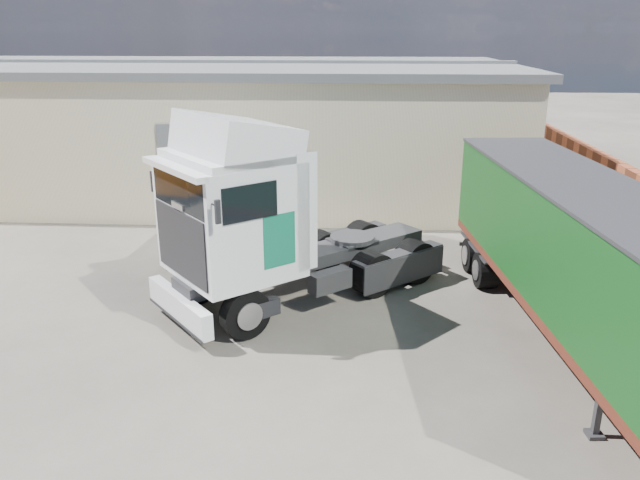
{
  "coord_description": "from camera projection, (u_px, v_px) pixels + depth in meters",
  "views": [
    {
      "loc": [
        2.8,
        -10.93,
        6.69
      ],
      "look_at": [
        1.99,
        3.0,
        1.94
      ],
      "focal_mm": 35.0,
      "sensor_mm": 36.0,
      "label": 1
    }
  ],
  "objects": [
    {
      "name": "ground",
      "position": [
        213.0,
        376.0,
        12.64
      ],
      "size": [
        120.0,
        120.0,
        0.0
      ],
      "primitive_type": "plane",
      "color": "#282520",
      "rests_on": "ground"
    },
    {
      "name": "warehouse",
      "position": [
        155.0,
        125.0,
        27.23
      ],
      "size": [
        30.6,
        12.6,
        5.42
      ],
      "color": "beige",
      "rests_on": "ground"
    },
    {
      "name": "tractor_unit",
      "position": [
        266.0,
        227.0,
        15.23
      ],
      "size": [
        7.32,
        6.79,
        4.95
      ],
      "rotation": [
        0.0,
        0.0,
        -0.87
      ],
      "color": "black",
      "rests_on": "ground"
    },
    {
      "name": "box_trailer",
      "position": [
        573.0,
        246.0,
        13.46
      ],
      "size": [
        3.25,
        11.18,
        3.67
      ],
      "rotation": [
        0.0,
        0.0,
        0.08
      ],
      "color": "#2D2D30",
      "rests_on": "ground"
    },
    {
      "name": "panel_van",
      "position": [
        208.0,
        221.0,
        19.59
      ],
      "size": [
        2.07,
        4.52,
        1.81
      ],
      "rotation": [
        0.0,
        0.0,
        -0.06
      ],
      "color": "black",
      "rests_on": "ground"
    }
  ]
}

